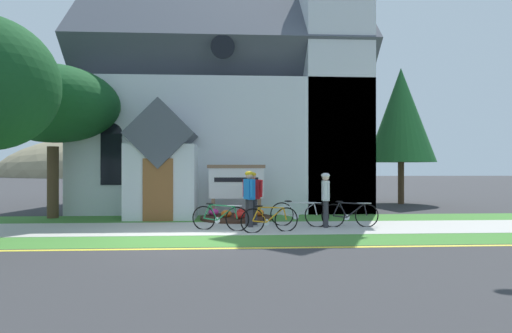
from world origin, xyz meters
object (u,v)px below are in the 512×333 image
bicycle_green (269,219)px  bicycle_yellow (220,218)px  bicycle_red (350,215)px  cyclist_in_green_jersey (326,196)px  yard_deciduous_tree (53,105)px  church_sign (236,183)px  bicycle_orange (299,214)px  cyclist_in_red_jersey (249,194)px  roadside_conifer (401,115)px  cyclist_in_yellow_jersey (253,194)px

bicycle_green → bicycle_yellow: bearing=162.9°
bicycle_red → cyclist_in_green_jersey: 0.95m
bicycle_red → cyclist_in_green_jersey: (-0.75, -0.05, 0.58)m
bicycle_red → yard_deciduous_tree: bearing=164.5°
church_sign → cyclist_in_green_jersey: 3.61m
church_sign → bicycle_red: church_sign is taller
bicycle_green → cyclist_in_green_jersey: cyclist_in_green_jersey is taller
bicycle_orange → cyclist_in_red_jersey: size_ratio=1.03×
bicycle_red → cyclist_in_green_jersey: bearing=-176.2°
cyclist_in_green_jersey → roadside_conifer: roadside_conifer is taller
cyclist_in_red_jersey → cyclist_in_yellow_jersey: size_ratio=1.02×
church_sign → bicycle_yellow: church_sign is taller
cyclist_in_yellow_jersey → cyclist_in_red_jersey: bearing=-107.9°
cyclist_in_yellow_jersey → church_sign: bearing=105.1°
roadside_conifer → cyclist_in_yellow_jersey: bearing=-137.3°
cyclist_in_red_jersey → yard_deciduous_tree: yard_deciduous_tree is taller
church_sign → bicycle_orange: (1.90, -2.15, -0.86)m
cyclist_in_green_jersey → yard_deciduous_tree: (-9.18, 2.81, 3.08)m
cyclist_in_yellow_jersey → yard_deciduous_tree: 7.97m
bicycle_yellow → yard_deciduous_tree: 7.76m
bicycle_red → roadside_conifer: 9.84m
bicycle_orange → bicycle_red: bicycle_red is taller
bicycle_orange → cyclist_in_green_jersey: bearing=-19.7°
cyclist_in_red_jersey → cyclist_in_yellow_jersey: (0.12, 0.36, -0.03)m
bicycle_orange → bicycle_green: size_ratio=1.06×
bicycle_yellow → cyclist_in_yellow_jersey: cyclist_in_yellow_jersey is taller
bicycle_green → roadside_conifer: 11.87m
bicycle_yellow → church_sign: bearing=80.3°
bicycle_red → cyclist_in_green_jersey: cyclist_in_green_jersey is taller
roadside_conifer → yard_deciduous_tree: size_ratio=1.24×
bicycle_red → cyclist_in_yellow_jersey: (-2.91, 0.54, 0.60)m
bicycle_yellow → roadside_conifer: roadside_conifer is taller
roadside_conifer → cyclist_in_green_jersey: bearing=-125.7°
cyclist_in_red_jersey → roadside_conifer: (7.79, 7.44, 3.38)m
bicycle_green → cyclist_in_yellow_jersey: bearing=105.9°
bicycle_red → cyclist_in_yellow_jersey: size_ratio=1.05×
bicycle_yellow → bicycle_green: (1.38, -0.42, -0.01)m
bicycle_yellow → cyclist_in_green_jersey: bearing=7.1°
cyclist_in_red_jersey → roadside_conifer: size_ratio=0.25×
bicycle_orange → yard_deciduous_tree: size_ratio=0.32×
bicycle_yellow → cyclist_in_green_jersey: size_ratio=1.01×
cyclist_in_yellow_jersey → yard_deciduous_tree: size_ratio=0.31×
bicycle_orange → bicycle_yellow: size_ratio=1.05×
church_sign → bicycle_yellow: bearing=-99.7°
church_sign → bicycle_green: church_sign is taller
bicycle_orange → bicycle_red: (1.51, -0.22, -0.01)m
bicycle_yellow → yard_deciduous_tree: size_ratio=0.30×
bicycle_orange → bicycle_red: bearing=-8.3°
bicycle_yellow → cyclist_in_yellow_jersey: size_ratio=1.00×
bicycle_green → cyclist_in_red_jersey: (-0.52, 1.04, 0.63)m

